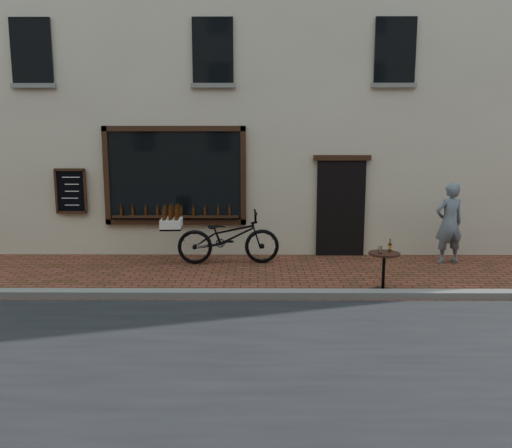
{
  "coord_description": "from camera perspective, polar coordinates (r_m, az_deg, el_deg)",
  "views": [
    {
      "loc": [
        0.02,
        -7.94,
        2.58
      ],
      "look_at": [
        -0.04,
        1.2,
        1.1
      ],
      "focal_mm": 35.0,
      "sensor_mm": 36.0,
      "label": 1
    }
  ],
  "objects": [
    {
      "name": "ground",
      "position": [
        8.35,
        0.21,
        -8.8
      ],
      "size": [
        90.0,
        90.0,
        0.0
      ],
      "primitive_type": "plane",
      "color": "#54301B",
      "rests_on": "ground"
    },
    {
      "name": "pedestrian",
      "position": [
        11.56,
        21.2,
        0.11
      ],
      "size": [
        0.71,
        0.54,
        1.76
      ],
      "primitive_type": "imported",
      "rotation": [
        0.0,
        0.0,
        3.34
      ],
      "color": "slate",
      "rests_on": "ground"
    },
    {
      "name": "shop_building",
      "position": [
        14.64,
        0.29,
        18.7
      ],
      "size": [
        28.0,
        6.2,
        10.0
      ],
      "color": "beige",
      "rests_on": "ground"
    },
    {
      "name": "bistro_table",
      "position": [
        9.03,
        14.42,
        -4.42
      ],
      "size": [
        0.55,
        0.55,
        0.94
      ],
      "color": "black",
      "rests_on": "ground"
    },
    {
      "name": "cargo_bicycle",
      "position": [
        10.79,
        -3.4,
        -1.45
      ],
      "size": [
        2.57,
        0.92,
        1.23
      ],
      "rotation": [
        0.0,
        0.0,
        1.64
      ],
      "color": "black",
      "rests_on": "ground"
    },
    {
      "name": "kerb",
      "position": [
        8.52,
        0.21,
        -8.0
      ],
      "size": [
        90.0,
        0.25,
        0.12
      ],
      "primitive_type": "cube",
      "color": "slate",
      "rests_on": "ground"
    }
  ]
}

